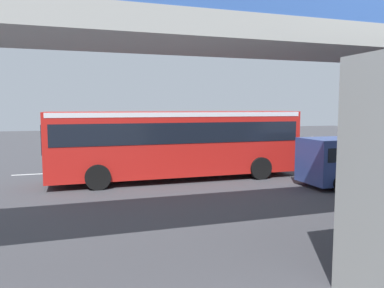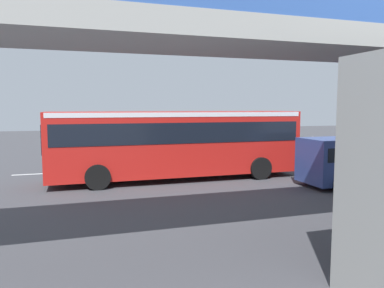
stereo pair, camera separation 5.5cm
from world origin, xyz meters
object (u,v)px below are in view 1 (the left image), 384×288
at_px(pedestrian, 312,153).
at_px(bicycle_green, 379,166).
at_px(traffic_sign, 246,130).
at_px(parked_van, 356,158).
at_px(city_bus, 177,139).

bearing_deg(pedestrian, bicycle_green, 140.13).
xyz_separation_m(pedestrian, traffic_sign, (1.65, -4.72, 1.00)).
relative_size(parked_van, traffic_sign, 1.71).
height_order(parked_van, pedestrian, parked_van).
bearing_deg(city_bus, pedestrian, -177.89).
xyz_separation_m(parked_van, pedestrian, (-0.59, -3.91, -0.30)).
distance_m(pedestrian, traffic_sign, 5.10).
height_order(city_bus, pedestrian, city_bus).
bearing_deg(traffic_sign, pedestrian, 109.26).
xyz_separation_m(city_bus, parked_van, (-7.00, 3.63, -0.70)).
bearing_deg(traffic_sign, city_bus, 40.04).
height_order(parked_van, traffic_sign, traffic_sign).
xyz_separation_m(bicycle_green, pedestrian, (2.49, -2.08, 0.51)).
distance_m(bicycle_green, traffic_sign, 8.10).
distance_m(city_bus, traffic_sign, 7.77).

